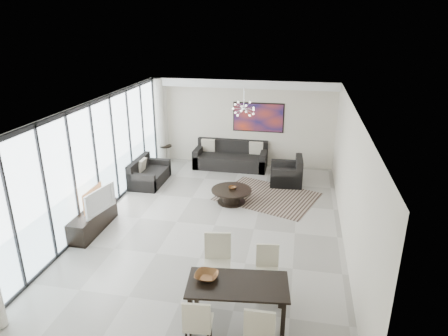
% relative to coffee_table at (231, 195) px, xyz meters
% --- Properties ---
extents(room_shell, '(6.00, 9.00, 2.90)m').
position_rel_coffee_table_xyz_m(room_shell, '(0.29, -1.36, 1.23)').
color(room_shell, '#A8A39B').
rests_on(room_shell, ground).
extents(window_wall, '(0.37, 8.95, 2.90)m').
position_rel_coffee_table_xyz_m(window_wall, '(-3.02, -1.36, 1.25)').
color(window_wall, silver).
rests_on(window_wall, floor).
extents(soffit, '(5.98, 0.40, 0.26)m').
position_rel_coffee_table_xyz_m(soffit, '(-0.17, 2.94, 2.55)').
color(soffit, white).
rests_on(soffit, room_shell).
extents(painting, '(1.68, 0.04, 0.98)m').
position_rel_coffee_table_xyz_m(painting, '(0.33, 3.11, 1.43)').
color(painting, red).
rests_on(painting, room_shell).
extents(chandelier, '(0.66, 0.66, 0.71)m').
position_rel_coffee_table_xyz_m(chandelier, '(0.13, 1.14, 2.13)').
color(chandelier, silver).
rests_on(chandelier, room_shell).
extents(rug, '(3.07, 2.70, 0.01)m').
position_rel_coffee_table_xyz_m(rug, '(0.93, 0.56, -0.21)').
color(rug, black).
rests_on(rug, floor).
extents(coffee_table, '(1.09, 1.09, 0.38)m').
position_rel_coffee_table_xyz_m(coffee_table, '(0.00, 0.00, 0.00)').
color(coffee_table, black).
rests_on(coffee_table, floor).
extents(bowl_coffee, '(0.23, 0.23, 0.07)m').
position_rel_coffee_table_xyz_m(bowl_coffee, '(0.02, 0.03, 0.20)').
color(bowl_coffee, brown).
rests_on(bowl_coffee, coffee_table).
extents(sofa_main, '(2.39, 0.98, 0.87)m').
position_rel_coffee_table_xyz_m(sofa_main, '(-0.51, 2.71, 0.08)').
color(sofa_main, black).
rests_on(sofa_main, floor).
extents(loveseat, '(0.85, 1.51, 0.75)m').
position_rel_coffee_table_xyz_m(loveseat, '(-2.71, 0.86, 0.04)').
color(loveseat, black).
rests_on(loveseat, floor).
extents(armchair, '(0.99, 1.03, 0.83)m').
position_rel_coffee_table_xyz_m(armchair, '(1.42, 1.64, 0.07)').
color(armchair, black).
rests_on(armchair, floor).
extents(side_table, '(0.44, 0.44, 0.60)m').
position_rel_coffee_table_xyz_m(side_table, '(-2.82, 2.79, 0.19)').
color(side_table, black).
rests_on(side_table, floor).
extents(tv_console, '(0.46, 1.63, 0.51)m').
position_rel_coffee_table_xyz_m(tv_console, '(-2.93, -2.13, 0.04)').
color(tv_console, black).
rests_on(tv_console, floor).
extents(television, '(0.32, 1.01, 0.58)m').
position_rel_coffee_table_xyz_m(television, '(-2.77, -2.12, 0.58)').
color(television, gray).
rests_on(television, tv_console).
extents(dining_table, '(1.73, 1.01, 0.68)m').
position_rel_coffee_table_xyz_m(dining_table, '(0.89, -4.40, 0.38)').
color(dining_table, black).
rests_on(dining_table, floor).
extents(dining_chair_sw, '(0.46, 0.46, 0.91)m').
position_rel_coffee_table_xyz_m(dining_chair_sw, '(0.41, -5.17, 0.30)').
color(dining_chair_sw, beige).
rests_on(dining_chair_sw, floor).
extents(dining_chair_se, '(0.44, 0.44, 0.95)m').
position_rel_coffee_table_xyz_m(dining_chair_se, '(1.34, -5.19, 0.33)').
color(dining_chair_se, beige).
rests_on(dining_chair_se, floor).
extents(dining_chair_nw, '(0.56, 0.56, 1.06)m').
position_rel_coffee_table_xyz_m(dining_chair_nw, '(0.38, -3.59, 0.39)').
color(dining_chair_nw, beige).
rests_on(dining_chair_nw, floor).
extents(dining_chair_ne, '(0.46, 0.46, 0.90)m').
position_rel_coffee_table_xyz_m(dining_chair_ne, '(1.29, -3.54, 0.30)').
color(dining_chair_ne, beige).
rests_on(dining_chair_ne, floor).
extents(bowl_dining, '(0.42, 0.42, 0.09)m').
position_rel_coffee_table_xyz_m(bowl_dining, '(0.36, -4.36, 0.52)').
color(bowl_dining, brown).
rests_on(bowl_dining, dining_table).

